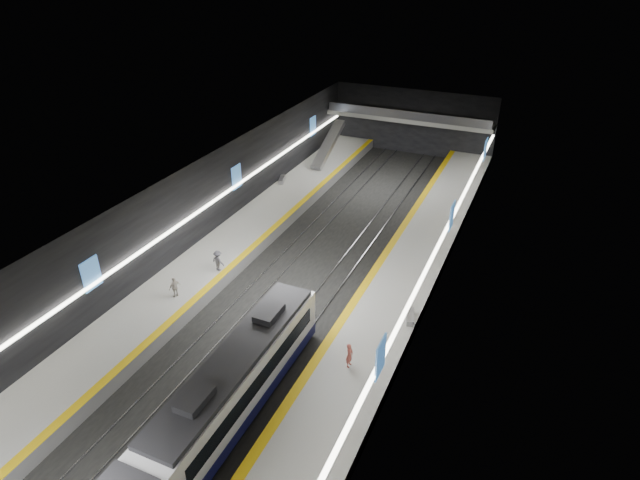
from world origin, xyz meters
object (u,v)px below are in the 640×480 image
at_px(bench_left_far, 282,180).
at_px(passenger_left_b, 218,261).
at_px(escalator, 328,144).
at_px(passenger_left_a, 175,287).
at_px(passenger_right_a, 349,355).
at_px(bench_right_far, 410,317).

bearing_deg(bench_left_far, passenger_left_b, -96.54).
relative_size(bench_left_far, passenger_left_b, 1.05).
bearing_deg(escalator, bench_left_far, -104.03).
distance_m(escalator, passenger_left_a, 29.98).
distance_m(escalator, passenger_right_a, 34.97).
bearing_deg(bench_left_far, bench_right_far, -61.10).
distance_m(escalator, bench_right_far, 30.85).
distance_m(bench_right_far, passenger_left_a, 16.79).
relative_size(bench_left_far, passenger_right_a, 1.11).
bearing_deg(passenger_right_a, bench_left_far, 37.88).
bearing_deg(passenger_right_a, escalator, 27.54).
relative_size(bench_right_far, passenger_left_b, 1.02).
distance_m(passenger_left_a, passenger_left_b, 4.34).
bearing_deg(passenger_right_a, bench_right_far, -17.44).
distance_m(bench_left_far, passenger_right_a, 29.04).
bearing_deg(escalator, passenger_left_a, -88.52).
bearing_deg(passenger_left_a, passenger_right_a, 101.18).
relative_size(escalator, passenger_right_a, 4.92).
xyz_separation_m(escalator, bench_left_far, (-2.00, -8.01, -1.68)).
bearing_deg(passenger_left_a, bench_right_far, 122.76).
distance_m(escalator, passenger_left_b, 25.77).
distance_m(bench_right_far, passenger_left_b, 15.38).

